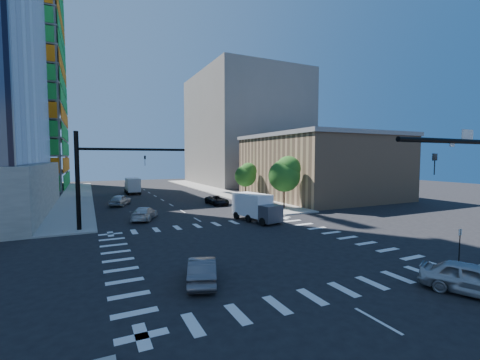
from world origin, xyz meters
TOP-DOWN VIEW (x-y plane):
  - ground at (0.00, 0.00)m, footprint 160.00×160.00m
  - road_markings at (0.00, 0.00)m, footprint 20.00×20.00m
  - sidewalk_ne at (12.50, 40.00)m, footprint 5.00×60.00m
  - sidewalk_nw at (-12.50, 40.00)m, footprint 5.00×60.00m
  - commercial_building at (25.00, 22.00)m, footprint 20.50×22.50m
  - bg_building_ne at (27.00, 55.00)m, footprint 24.00×30.00m
  - signal_mast_nw at (-10.00, 11.50)m, footprint 10.20×0.40m
  - tree_south at (12.63, 13.90)m, footprint 4.16×4.16m
  - tree_north at (12.93, 25.90)m, footprint 3.54×3.52m
  - no_parking_sign at (10.70, -9.00)m, footprint 0.30×0.06m
  - car_nb_near at (6.29, -12.19)m, footprint 3.56×4.99m
  - car_nb_far at (6.02, 21.53)m, footprint 2.43×4.79m
  - car_sb_near at (-5.20, 14.47)m, footprint 3.77×5.23m
  - car_sb_mid at (-6.61, 26.60)m, footprint 3.68×5.03m
  - car_sb_cross at (-5.22, -4.95)m, footprint 2.75×4.41m
  - box_truck_near at (5.43, 8.36)m, footprint 3.35×5.82m
  - box_truck_far at (-3.16, 41.46)m, footprint 2.40×5.62m

SIDE VIEW (x-z plane):
  - ground at x=0.00m, z-range 0.00..0.00m
  - road_markings at x=0.00m, z-range 0.00..0.01m
  - sidewalk_ne at x=12.50m, z-range 0.00..0.15m
  - sidewalk_nw at x=-12.50m, z-range 0.00..0.15m
  - car_nb_far at x=6.02m, z-range 0.00..1.30m
  - car_sb_cross at x=-5.22m, z-range 0.00..1.37m
  - car_sb_near at x=-5.20m, z-range 0.00..1.41m
  - car_nb_near at x=6.29m, z-range 0.00..1.58m
  - car_sb_mid at x=-6.61m, z-range 0.00..1.59m
  - box_truck_near at x=5.43m, z-range -0.17..2.71m
  - box_truck_far at x=-3.16m, z-range -0.17..2.78m
  - no_parking_sign at x=10.70m, z-range 0.28..2.48m
  - tree_north at x=12.93m, z-range 1.10..6.88m
  - tree_south at x=12.63m, z-range 1.27..8.10m
  - commercial_building at x=25.00m, z-range 0.01..10.61m
  - signal_mast_nw at x=-10.00m, z-range 0.99..9.99m
  - bg_building_ne at x=27.00m, z-range 0.00..28.00m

